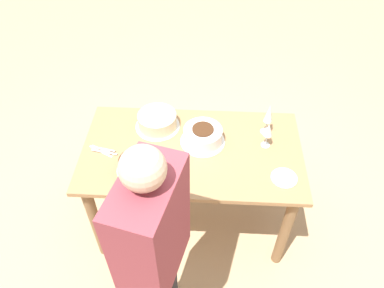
# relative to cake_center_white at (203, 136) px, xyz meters

# --- Properties ---
(ground_plane) EXTENTS (12.00, 12.00, 0.00)m
(ground_plane) POSITION_rel_cake_center_white_xyz_m (-0.06, -0.07, -0.83)
(ground_plane) COLOR tan
(dining_table) EXTENTS (1.39, 0.76, 0.78)m
(dining_table) POSITION_rel_cake_center_white_xyz_m (-0.06, -0.07, -0.19)
(dining_table) COLOR #9E754C
(dining_table) RESTS_ON ground_plane
(cake_center_white) EXTENTS (0.29, 0.29, 0.12)m
(cake_center_white) POSITION_rel_cake_center_white_xyz_m (0.00, 0.00, 0.00)
(cake_center_white) COLOR white
(cake_center_white) RESTS_ON dining_table
(cake_front_chocolate) EXTENTS (0.24, 0.24, 0.10)m
(cake_front_chocolate) POSITION_rel_cake_center_white_xyz_m (-0.38, -0.26, -0.01)
(cake_front_chocolate) COLOR white
(cake_front_chocolate) RESTS_ON dining_table
(cake_back_decorated) EXTENTS (0.30, 0.30, 0.10)m
(cake_back_decorated) POSITION_rel_cake_center_white_xyz_m (-0.31, 0.13, -0.00)
(cake_back_decorated) COLOR white
(cake_back_decorated) RESTS_ON dining_table
(wine_glass_near) EXTENTS (0.06, 0.06, 0.18)m
(wine_glass_near) POSITION_rel_cake_center_white_xyz_m (0.40, -0.01, 0.08)
(wine_glass_near) COLOR silver
(wine_glass_near) RESTS_ON dining_table
(wine_glass_far) EXTENTS (0.07, 0.07, 0.23)m
(wine_glass_far) POSITION_rel_cake_center_white_xyz_m (0.41, 0.11, 0.10)
(wine_glass_far) COLOR silver
(wine_glass_far) RESTS_ON dining_table
(dessert_plate_right) EXTENTS (0.15, 0.15, 0.01)m
(dessert_plate_right) POSITION_rel_cake_center_white_xyz_m (0.49, -0.28, -0.05)
(dessert_plate_right) COLOR silver
(dessert_plate_right) RESTS_ON dining_table
(fork_pile) EXTENTS (0.19, 0.10, 0.01)m
(fork_pile) POSITION_rel_cake_center_white_xyz_m (-0.62, -0.12, -0.05)
(fork_pile) COLOR silver
(fork_pile) RESTS_ON dining_table
(person_cutting) EXTENTS (0.31, 0.44, 1.58)m
(person_cutting) POSITION_rel_cake_center_white_xyz_m (-0.20, -0.85, 0.12)
(person_cutting) COLOR #232328
(person_cutting) RESTS_ON ground_plane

